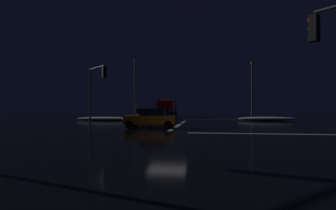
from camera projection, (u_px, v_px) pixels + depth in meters
The scene contains 14 objects.
ground at pixel (167, 133), 18.56m from camera, with size 120.00×120.00×0.10m, color black.
stop_line_north at pixel (180, 124), 27.67m from camera, with size 0.35×15.84×0.01m.
centre_line_ns at pixel (188, 119), 39.16m from camera, with size 22.00×0.15×0.01m.
crosswalk_bar_east at pixel (315, 134), 17.28m from camera, with size 15.84×0.40×0.01m.
snow_bank_left_curb at pixel (106, 119), 35.29m from camera, with size 7.82×1.50×0.46m.
snow_bank_right_curb at pixel (267, 119), 34.44m from camera, with size 7.00×1.50×0.51m.
sedan_gray at pixel (145, 115), 30.54m from camera, with size 2.02×4.33×1.57m.
sedan_red at pixel (155, 114), 35.79m from camera, with size 2.02×4.33×1.57m.
sedan_black at pixel (164, 113), 41.82m from camera, with size 2.02×4.33×1.57m.
box_truck at pixel (168, 107), 48.57m from camera, with size 2.68×8.28×3.08m.
sedan_orange_crossing at pixel (151, 118), 22.75m from camera, with size 4.33×2.02×1.57m.
traffic_signal_nw at pixel (96, 83), 28.18m from camera, with size 2.84×2.84×5.99m.
streetlamp_left_far at pixel (135, 84), 50.53m from camera, with size 0.44×0.44×10.34m.
streetlamp_right_far at pixel (252, 85), 47.68m from camera, with size 0.44×0.44×9.47m.
Camera 1 is at (2.63, -18.39, 1.70)m, focal length 29.79 mm.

